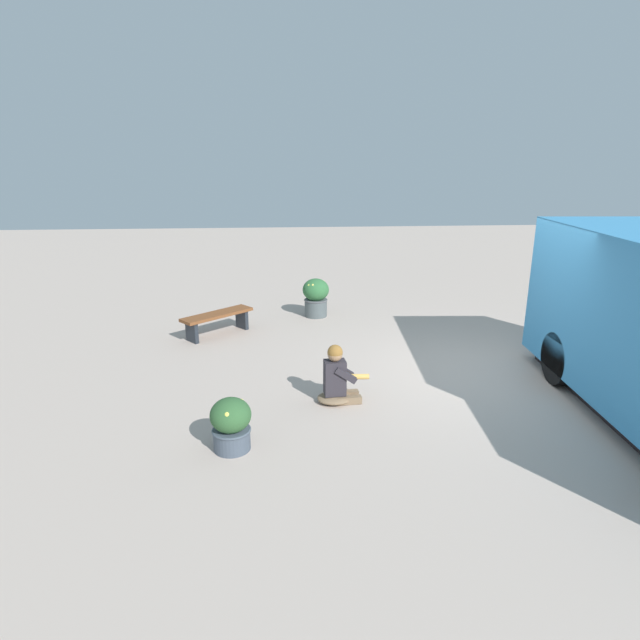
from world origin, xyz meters
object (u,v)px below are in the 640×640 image
Objects in this scene: planter_flowering_near at (316,296)px; plaza_bench at (218,319)px; person_customer at (337,380)px; planter_flowering_far at (231,424)px.

planter_flowering_near is 0.62× the size of plaza_bench.
person_customer is 0.63× the size of plaza_bench.
person_customer reaches higher than plaza_bench.
person_customer is 1.02× the size of planter_flowering_near.
planter_flowering_far is 4.54m from plaza_bench.
person_customer is at bearing 89.98° from planter_flowering_near.
person_customer is at bearing -139.69° from planter_flowering_far.
planter_flowering_near is at bearing -104.23° from planter_flowering_far.
planter_flowering_near reaches higher than planter_flowering_far.
person_customer is 3.88m from plaza_bench.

